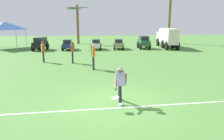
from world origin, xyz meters
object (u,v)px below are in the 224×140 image
Objects in this scene: frisbee_thrower at (120,83)px; parked_car_slot_b at (68,45)px; parked_car_slot_a at (40,43)px; parked_car_slot_d at (119,44)px; event_tent at (4,26)px; parked_car_slot_e at (144,42)px; teammate_midfield at (72,50)px; box_truck at (167,37)px; teammate_near_sideline at (43,50)px; parked_car_slot_c at (96,44)px; palm_tree_left_of_centre at (170,12)px; frisbee_in_flight at (115,98)px; palm_tree_far_left at (78,21)px; teammate_deep at (93,55)px.

frisbee_thrower is 0.63× the size of parked_car_slot_b.
parked_car_slot_a is 8.36m from parked_car_slot_d.
parked_car_slot_d is 0.63× the size of event_tent.
parked_car_slot_b is 8.33m from parked_car_slot_e.
parked_car_slot_b is (-1.18, 7.83, -0.38)m from teammate_midfield.
teammate_midfield is 0.26× the size of box_truck.
box_truck is at bearing 34.59° from teammate_near_sideline.
parked_car_slot_c is (3.02, 0.12, 0.00)m from parked_car_slot_b.
event_tent is (-20.15, -4.07, -1.66)m from palm_tree_left_of_centre.
teammate_midfield is at bearing -118.12° from parked_car_slot_d.
parked_car_slot_a is at bearing -175.66° from box_truck.
box_truck reaches higher than frisbee_in_flight.
frisbee_thrower is 0.24× the size of box_truck.
parked_car_slot_d is (2.09, 16.89, 0.11)m from frisbee_in_flight.
parked_car_slot_e is at bearing -38.34° from palm_tree_far_left.
palm_tree_left_of_centre is at bearing 49.57° from parked_car_slot_e.
palm_tree_left_of_centre is (10.06, 5.91, 3.62)m from parked_car_slot_c.
event_tent reaches higher than parked_car_slot_e.
frisbee_in_flight is 0.12× the size of parked_car_slot_b.
frisbee_thrower is 16.46m from parked_car_slot_b.
palm_tree_left_of_centre is at bearing -2.05° from palm_tree_far_left.
palm_tree_far_left reaches higher than box_truck.
frisbee_thrower is at bearing -96.49° from parked_car_slot_d.
parked_car_slot_c is 12.21m from palm_tree_left_of_centre.
event_tent is at bearing 172.03° from parked_car_slot_d.
parked_car_slot_d is 0.96× the size of parked_car_slot_e.
palm_tree_left_of_centre is (1.87, 4.90, 2.95)m from box_truck.
parked_car_slot_d is at bearing 0.93° from parked_car_slot_a.
frisbee_in_flight is 24.98m from palm_tree_left_of_centre.
frisbee_thrower is at bearing -80.99° from teammate_deep.
parked_car_slot_b is 3.02m from parked_car_slot_c.
event_tent is (-10.46, 18.65, 2.07)m from frisbee_in_flight.
parked_car_slot_e is at bearing 3.03° from parked_car_slot_b.
palm_tree_far_left is 0.70× the size of palm_tree_left_of_centre.
frisbee_thrower reaches higher than parked_car_slot_c.
palm_tree_left_of_centre is at bearing 57.18° from teammate_deep.
box_truck is at bearing 52.78° from teammate_deep.
event_tent is (-9.75, 12.05, 1.59)m from teammate_deep.
teammate_midfield reaches higher than frisbee_thrower.
palm_tree_left_of_centre is (10.40, 16.13, 3.25)m from teammate_deep.
teammate_deep is (-0.95, 5.96, 0.15)m from frisbee_thrower.
parked_car_slot_a is at bearing 118.69° from teammate_deep.
parked_car_slot_b is 6.96m from palm_tree_far_left.
parked_car_slot_a is (-6.27, 16.76, 0.26)m from frisbee_in_flight.
parked_car_slot_a is 0.49× the size of palm_tree_far_left.
palm_tree_left_of_centre is at bearing 30.43° from parked_car_slot_c.
frisbee_in_flight is at bearing -60.72° from event_tent.
palm_tree_far_left is 8.99m from event_tent.
event_tent is at bearing 164.53° from parked_car_slot_b.
frisbee_in_flight is 9.15m from teammate_midfield.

